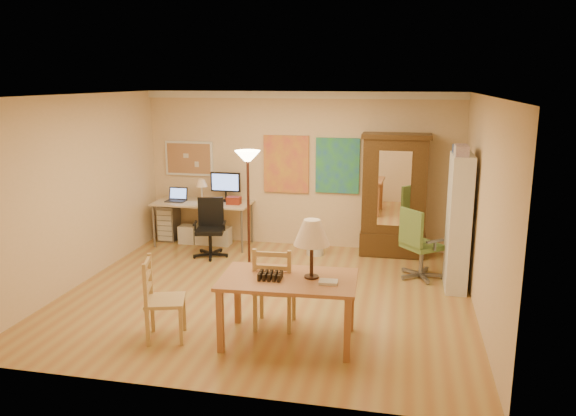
% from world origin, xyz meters
% --- Properties ---
extents(floor, '(5.50, 5.50, 0.00)m').
position_xyz_m(floor, '(0.00, 0.00, 0.00)').
color(floor, '#AD733D').
rests_on(floor, ground).
extents(crown_molding, '(5.50, 0.08, 0.12)m').
position_xyz_m(crown_molding, '(0.00, 2.46, 2.64)').
color(crown_molding, white).
rests_on(crown_molding, floor).
extents(corkboard, '(0.90, 0.04, 0.62)m').
position_xyz_m(corkboard, '(-2.05, 2.47, 1.50)').
color(corkboard, '#B07952').
rests_on(corkboard, floor).
extents(art_panel_left, '(0.80, 0.04, 1.00)m').
position_xyz_m(art_panel_left, '(-0.25, 2.47, 1.45)').
color(art_panel_left, gold).
rests_on(art_panel_left, floor).
extents(art_panel_right, '(0.75, 0.04, 0.95)m').
position_xyz_m(art_panel_right, '(0.65, 2.47, 1.45)').
color(art_panel_right, teal).
rests_on(art_panel_right, floor).
extents(dining_table, '(1.55, 0.98, 1.41)m').
position_xyz_m(dining_table, '(0.67, -1.26, 0.90)').
color(dining_table, '#976031').
rests_on(dining_table, floor).
extents(ladder_chair_back, '(0.49, 0.47, 1.01)m').
position_xyz_m(ladder_chair_back, '(0.34, -0.96, 0.47)').
color(ladder_chair_back, '#A5864B').
rests_on(ladder_chair_back, floor).
extents(ladder_chair_left, '(0.54, 0.55, 0.96)m').
position_xyz_m(ladder_chair_left, '(-0.83, -1.51, 0.45)').
color(ladder_chair_left, '#A5864B').
rests_on(ladder_chair_left, floor).
extents(torchiere_lamp, '(0.35, 0.35, 1.95)m').
position_xyz_m(torchiere_lamp, '(-0.33, 0.32, 1.56)').
color(torchiere_lamp, '#45221B').
rests_on(torchiere_lamp, floor).
extents(computer_desk, '(1.72, 0.75, 1.30)m').
position_xyz_m(computer_desk, '(-1.65, 2.16, 0.48)').
color(computer_desk, beige).
rests_on(computer_desk, floor).
extents(office_chair_black, '(0.60, 0.60, 0.97)m').
position_xyz_m(office_chair_black, '(-1.34, 1.51, 0.26)').
color(office_chair_black, black).
rests_on(office_chair_black, floor).
extents(office_chair_green, '(0.68, 0.68, 1.07)m').
position_xyz_m(office_chair_green, '(2.06, 1.14, 0.29)').
color(office_chair_green, slate).
rests_on(office_chair_green, floor).
extents(drawer_cart, '(0.32, 0.38, 0.64)m').
position_xyz_m(drawer_cart, '(-2.42, 2.29, 0.32)').
color(drawer_cart, slate).
rests_on(drawer_cart, floor).
extents(armoire, '(1.11, 0.53, 2.04)m').
position_xyz_m(armoire, '(1.63, 2.24, 0.89)').
color(armoire, '#36210E').
rests_on(armoire, floor).
extents(bookshelf, '(0.29, 0.76, 1.90)m').
position_xyz_m(bookshelf, '(2.55, 0.86, 0.95)').
color(bookshelf, white).
rests_on(bookshelf, floor).
extents(wastebin, '(0.29, 0.29, 0.36)m').
position_xyz_m(wastebin, '(0.36, 1.95, 0.18)').
color(wastebin, silver).
rests_on(wastebin, floor).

